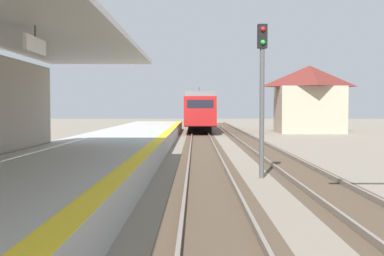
% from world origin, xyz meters
% --- Properties ---
extents(station_platform, '(5.00, 80.00, 0.91)m').
position_xyz_m(station_platform, '(-2.50, 16.00, 0.45)').
color(station_platform, '#A8A8A3').
rests_on(station_platform, ground).
extents(track_pair_nearest_platform, '(2.34, 120.00, 0.16)m').
position_xyz_m(track_pair_nearest_platform, '(1.90, 20.00, 0.05)').
color(track_pair_nearest_platform, '#4C3D2D').
rests_on(track_pair_nearest_platform, ground).
extents(track_pair_middle, '(2.34, 120.00, 0.16)m').
position_xyz_m(track_pair_middle, '(5.30, 20.00, 0.05)').
color(track_pair_middle, '#4C3D2D').
rests_on(track_pair_middle, ground).
extents(approaching_train, '(2.93, 19.60, 4.76)m').
position_xyz_m(approaching_train, '(1.90, 53.58, 2.18)').
color(approaching_train, maroon).
rests_on(approaching_train, ground).
extents(rail_signal_post, '(0.32, 0.34, 5.20)m').
position_xyz_m(rail_signal_post, '(3.72, 18.30, 3.19)').
color(rail_signal_post, '#4C4C4C').
rests_on(rail_signal_post, ground).
extents(distant_trackside_house, '(6.60, 5.28, 6.40)m').
position_xyz_m(distant_trackside_house, '(12.33, 48.80, 3.34)').
color(distant_trackside_house, tan).
rests_on(distant_trackside_house, ground).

